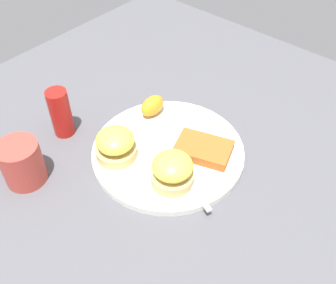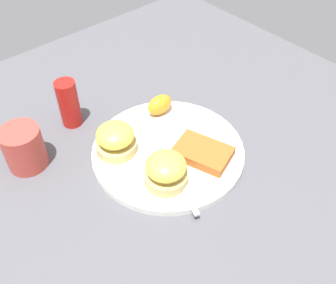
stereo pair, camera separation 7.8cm
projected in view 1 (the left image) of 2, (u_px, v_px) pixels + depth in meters
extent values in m
plane|color=#4C4C51|center=(168.00, 154.00, 0.81)|extent=(1.10, 1.10, 0.00)
cylinder|color=silver|center=(168.00, 151.00, 0.80)|extent=(0.31, 0.31, 0.01)
cylinder|color=tan|center=(116.00, 151.00, 0.78)|extent=(0.08, 0.08, 0.02)
ellipsoid|color=yellow|center=(115.00, 140.00, 0.75)|extent=(0.08, 0.08, 0.04)
cylinder|color=tan|center=(172.00, 177.00, 0.73)|extent=(0.08, 0.08, 0.02)
ellipsoid|color=yellow|center=(172.00, 166.00, 0.71)|extent=(0.08, 0.08, 0.04)
cube|color=#A35521|center=(203.00, 149.00, 0.78)|extent=(0.13, 0.11, 0.02)
ellipsoid|color=orange|center=(152.00, 106.00, 0.86)|extent=(0.04, 0.06, 0.04)
cube|color=silver|center=(194.00, 189.00, 0.72)|extent=(0.11, 0.05, 0.00)
cube|color=silver|center=(162.00, 144.00, 0.80)|extent=(0.05, 0.04, 0.00)
cylinder|color=#B23D33|center=(22.00, 163.00, 0.73)|extent=(0.08, 0.08, 0.09)
torus|color=#B23D33|center=(7.00, 150.00, 0.75)|extent=(0.05, 0.01, 0.05)
cylinder|color=#B21914|center=(61.00, 113.00, 0.81)|extent=(0.04, 0.04, 0.11)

